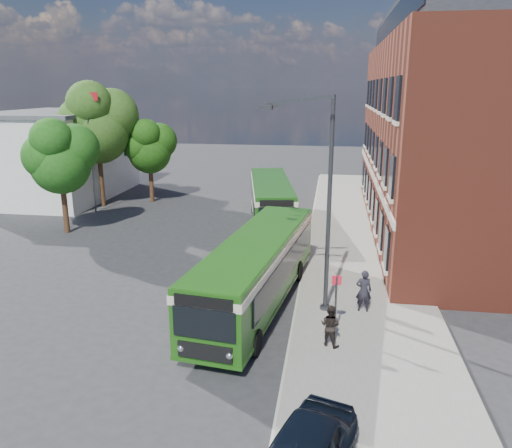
# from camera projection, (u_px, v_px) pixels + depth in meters

# --- Properties ---
(ground) EXTENTS (120.00, 120.00, 0.00)m
(ground) POSITION_uv_depth(u_px,v_px,m) (217.00, 287.00, 23.95)
(ground) COLOR #2C2C2F
(ground) RESTS_ON ground
(pavement) EXTENTS (6.00, 48.00, 0.15)m
(pavement) POSITION_uv_depth(u_px,v_px,m) (358.00, 242.00, 30.52)
(pavement) COLOR gray
(pavement) RESTS_ON ground
(kerb_line) EXTENTS (0.12, 48.00, 0.01)m
(kerb_line) POSITION_uv_depth(u_px,v_px,m) (308.00, 241.00, 30.99)
(kerb_line) COLOR beige
(kerb_line) RESTS_ON ground
(brick_office) EXTENTS (12.10, 26.00, 14.20)m
(brick_office) POSITION_uv_depth(u_px,v_px,m) (474.00, 125.00, 31.47)
(brick_office) COLOR maroon
(brick_office) RESTS_ON ground
(white_building) EXTENTS (9.40, 13.40, 7.30)m
(white_building) POSITION_uv_depth(u_px,v_px,m) (59.00, 155.00, 42.76)
(white_building) COLOR silver
(white_building) RESTS_ON ground
(flagpole) EXTENTS (0.95, 0.10, 9.00)m
(flagpole) POSITION_uv_depth(u_px,v_px,m) (91.00, 148.00, 36.84)
(flagpole) COLOR #333538
(flagpole) RESTS_ON ground
(street_lamp) EXTENTS (2.96, 2.38, 9.00)m
(street_lamp) POSITION_uv_depth(u_px,v_px,m) (320.00, 202.00, 20.06)
(street_lamp) COLOR #333538
(street_lamp) RESTS_ON ground
(bus_stop_sign) EXTENTS (0.35, 0.08, 2.52)m
(bus_stop_sign) POSITION_uv_depth(u_px,v_px,m) (336.00, 301.00, 18.72)
(bus_stop_sign) COLOR #333538
(bus_stop_sign) RESTS_ON ground
(bus_front) EXTENTS (4.16, 12.40, 3.02)m
(bus_front) POSITION_uv_depth(u_px,v_px,m) (257.00, 265.00, 21.58)
(bus_front) COLOR #1D5312
(bus_front) RESTS_ON ground
(bus_rear) EXTENTS (4.55, 11.52, 3.02)m
(bus_rear) POSITION_uv_depth(u_px,v_px,m) (271.00, 197.00, 34.77)
(bus_rear) COLOR #1C5014
(bus_rear) RESTS_ON ground
(pedestrian_a) EXTENTS (0.66, 0.44, 1.81)m
(pedestrian_a) POSITION_uv_depth(u_px,v_px,m) (364.00, 291.00, 20.82)
(pedestrian_a) COLOR black
(pedestrian_a) RESTS_ON pavement
(pedestrian_b) EXTENTS (0.95, 0.87, 1.57)m
(pedestrian_b) POSITION_uv_depth(u_px,v_px,m) (330.00, 325.00, 18.06)
(pedestrian_b) COLOR black
(pedestrian_b) RESTS_ON pavement
(tree_left) EXTENTS (4.43, 4.21, 7.48)m
(tree_left) POSITION_uv_depth(u_px,v_px,m) (60.00, 156.00, 31.50)
(tree_left) COLOR #392314
(tree_left) RESTS_ON ground
(tree_mid) EXTENTS (5.78, 5.50, 9.77)m
(tree_mid) POSITION_uv_depth(u_px,v_px,m) (97.00, 122.00, 38.52)
(tree_mid) COLOR #392314
(tree_mid) RESTS_ON ground
(tree_right) EXTENTS (4.06, 3.86, 6.85)m
(tree_right) POSITION_uv_depth(u_px,v_px,m) (150.00, 146.00, 40.43)
(tree_right) COLOR #392314
(tree_right) RESTS_ON ground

